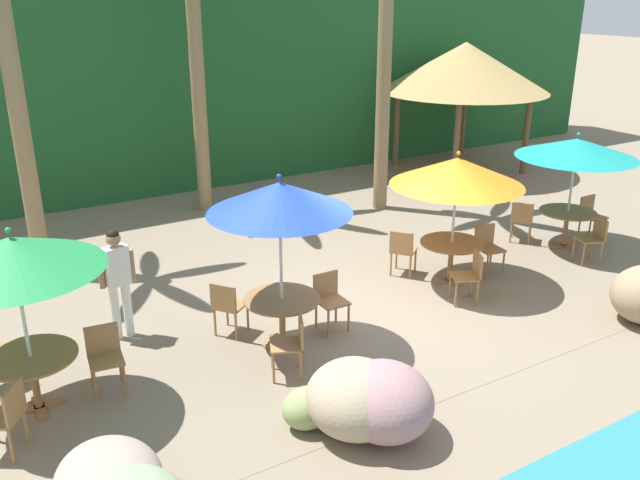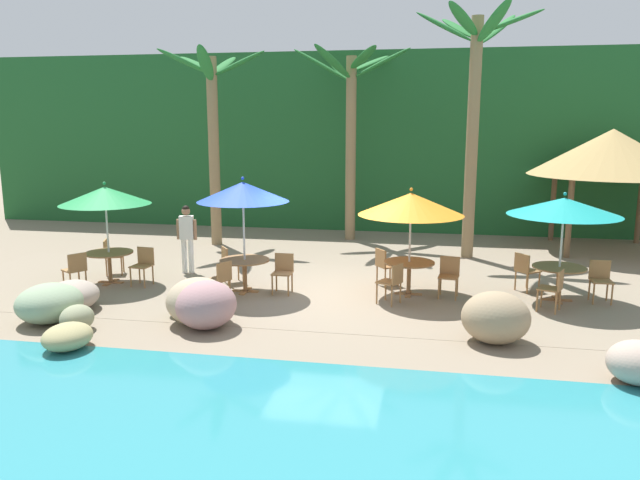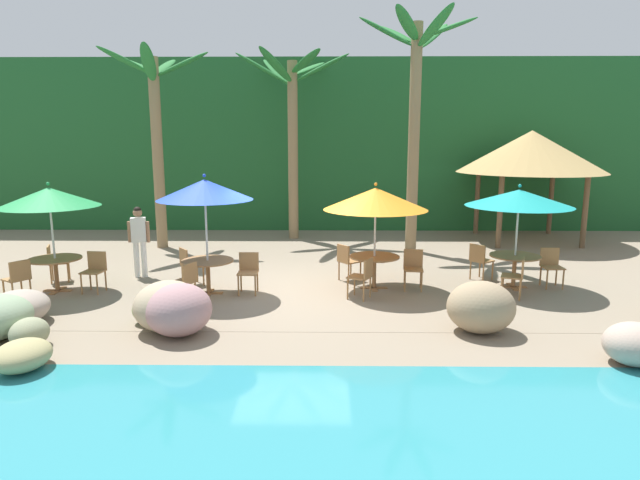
{
  "view_description": "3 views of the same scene",
  "coord_description": "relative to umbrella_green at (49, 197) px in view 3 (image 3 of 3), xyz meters",
  "views": [
    {
      "loc": [
        -5.73,
        -7.91,
        4.88
      ],
      "look_at": [
        -0.64,
        0.58,
        1.12
      ],
      "focal_mm": 37.38,
      "sensor_mm": 36.0,
      "label": 1
    },
    {
      "loc": [
        2.3,
        -13.0,
        3.77
      ],
      "look_at": [
        -0.13,
        -0.13,
        1.21
      ],
      "focal_mm": 34.65,
      "sensor_mm": 36.0,
      "label": 2
    },
    {
      "loc": [
        0.74,
        -11.5,
        3.31
      ],
      "look_at": [
        0.59,
        0.02,
        1.12
      ],
      "focal_mm": 30.55,
      "sensor_mm": 36.0,
      "label": 3
    }
  ],
  "objects": [
    {
      "name": "ground_plane",
      "position": [
        5.13,
        0.14,
        -2.06
      ],
      "size": [
        120.0,
        120.0,
        0.0
      ],
      "primitive_type": "plane",
      "color": "gray"
    },
    {
      "name": "terrace_deck",
      "position": [
        5.13,
        0.14,
        -2.06
      ],
      "size": [
        18.0,
        5.2,
        0.01
      ],
      "color": "gray",
      "rests_on": "ground"
    },
    {
      "name": "foliage_backdrop",
      "position": [
        5.13,
        9.14,
        0.94
      ],
      "size": [
        28.0,
        2.4,
        6.0
      ],
      "color": "#1E5628",
      "rests_on": "ground"
    },
    {
      "name": "rock_seawall",
      "position": [
        3.37,
        -2.68,
        -1.69
      ],
      "size": [
        16.55,
        3.09,
        0.9
      ],
      "color": "#90A363",
      "rests_on": "ground"
    },
    {
      "name": "umbrella_green",
      "position": [
        0.0,
        0.0,
        0.0
      ],
      "size": [
        2.05,
        2.05,
        2.38
      ],
      "color": "silver",
      "rests_on": "ground"
    },
    {
      "name": "dining_table_green",
      "position": [
        -0.0,
        -0.0,
        -1.45
      ],
      "size": [
        1.1,
        1.1,
        0.74
      ],
      "color": "olive",
      "rests_on": "ground"
    },
    {
      "name": "chair_green_seaward",
      "position": [
        0.85,
        -0.01,
        -1.55
      ],
      "size": [
        0.47,
        0.47,
        0.87
      ],
      "color": "#9E7042",
      "rests_on": "ground"
    },
    {
      "name": "chair_green_inland",
      "position": [
        -0.4,
        0.76,
        -1.55
      ],
      "size": [
        0.55,
        0.55,
        0.87
      ],
      "color": "#9E7042",
      "rests_on": "ground"
    },
    {
      "name": "chair_green_left",
      "position": [
        -0.39,
        -0.76,
        -1.55
      ],
      "size": [
        0.59,
        0.59,
        0.87
      ],
      "color": "#9E7042",
      "rests_on": "ground"
    },
    {
      "name": "umbrella_blue",
      "position": [
        3.34,
        -0.15,
        0.17
      ],
      "size": [
        2.0,
        2.0,
        2.56
      ],
      "color": "silver",
      "rests_on": "ground"
    },
    {
      "name": "dining_table_blue",
      "position": [
        3.34,
        -0.15,
        -1.45
      ],
      "size": [
        1.1,
        1.1,
        0.74
      ],
      "color": "olive",
      "rests_on": "ground"
    },
    {
      "name": "chair_blue_seaward",
      "position": [
        4.19,
        -0.06,
        -1.55
      ],
      "size": [
        0.42,
        0.43,
        0.87
      ],
      "color": "#9E7042",
      "rests_on": "ground"
    },
    {
      "name": "chair_blue_inland",
      "position": [
        2.76,
        0.49,
        -1.55
      ],
      "size": [
        0.59,
        0.59,
        0.87
      ],
      "color": "#9E7042",
      "rests_on": "ground"
    },
    {
      "name": "chair_blue_left",
      "position": [
        3.07,
        -0.96,
        -1.55
      ],
      "size": [
        0.56,
        0.56,
        0.87
      ],
      "color": "#9E7042",
      "rests_on": "ground"
    },
    {
      "name": "umbrella_orange",
      "position": [
        6.91,
        0.31,
        -0.06
      ],
      "size": [
        2.26,
        2.26,
        2.35
      ],
      "color": "silver",
      "rests_on": "ground"
    },
    {
      "name": "dining_table_orange",
      "position": [
        6.91,
        0.31,
        -1.45
      ],
      "size": [
        1.1,
        1.1,
        0.74
      ],
      "color": "olive",
      "rests_on": "ground"
    },
    {
      "name": "chair_orange_seaward",
      "position": [
        7.77,
        0.3,
        -1.55
      ],
      "size": [
        0.47,
        0.47,
        0.87
      ],
      "color": "#9E7042",
      "rests_on": "ground"
    },
    {
      "name": "chair_orange_inland",
      "position": [
        6.33,
        0.93,
        -1.55
      ],
      "size": [
        0.59,
        0.59,
        0.87
      ],
      "color": "#9E7042",
      "rests_on": "ground"
    },
    {
      "name": "chair_orange_left",
      "position": [
        6.62,
        -0.5,
        -1.55
      ],
      "size": [
        0.57,
        0.57,
        0.87
      ],
      "color": "#9E7042",
      "rests_on": "ground"
    },
    {
      "name": "umbrella_teal",
      "position": [
        10.03,
        0.43,
        -0.05
      ],
      "size": [
        2.29,
        2.29,
        2.31
      ],
      "color": "silver",
      "rests_on": "ground"
    },
    {
      "name": "dining_table_teal",
      "position": [
        10.03,
        0.43,
        -1.45
      ],
      "size": [
        1.1,
        1.1,
        0.74
      ],
      "color": "olive",
      "rests_on": "ground"
    },
    {
      "name": "chair_teal_seaward",
      "position": [
        10.88,
        0.53,
        -1.55
      ],
      "size": [
        0.43,
        0.43,
        0.87
      ],
      "color": "#9E7042",
      "rests_on": "ground"
    },
    {
      "name": "chair_teal_inland",
      "position": [
        9.43,
        1.04,
        -1.55
      ],
      "size": [
        0.6,
        0.59,
        0.87
      ],
      "color": "#9E7042",
      "rests_on": "ground"
    },
    {
      "name": "chair_teal_left",
      "position": [
        9.8,
        -0.39,
        -1.55
      ],
      "size": [
        0.55,
        0.55,
        0.87
      ],
      "color": "#9E7042",
      "rests_on": "ground"
    },
    {
      "name": "palm_tree_nearest",
      "position": [
        0.84,
        4.84,
        1.73
      ],
      "size": [
        3.08,
        3.24,
        5.78
      ],
      "color": "olive",
      "rests_on": "ground"
    },
    {
      "name": "palm_tree_second",
      "position": [
        4.76,
        6.4,
        1.97
      ],
      "size": [
        3.63,
        3.38,
        5.93
      ],
      "color": "olive",
      "rests_on": "ground"
    },
    {
      "name": "palm_tree_third",
      "position": [
        8.34,
        4.39,
        2.34
      ],
      "size": [
        3.32,
        3.04,
        6.63
      ],
      "color": "olive",
      "rests_on": "ground"
    },
    {
      "name": "palapa_hut",
      "position": [
        12.33,
        6.14,
        0.78
      ],
      "size": [
        4.61,
        4.61,
        3.51
      ],
      "color": "brown",
      "rests_on": "ground"
    },
    {
      "name": "waiter_in_white",
      "position": [
        1.41,
        1.26,
        -1.07
      ],
      "size": [
        0.52,
        0.28,
        1.7
      ],
      "color": "white",
      "rests_on": "ground"
    }
  ]
}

